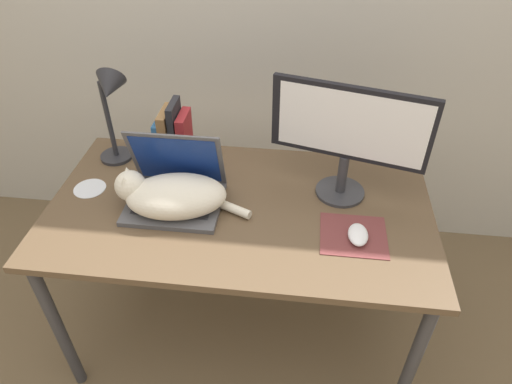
{
  "coord_description": "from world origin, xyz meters",
  "views": [
    {
      "loc": [
        0.21,
        -0.85,
        1.82
      ],
      "look_at": [
        0.06,
        0.34,
        0.84
      ],
      "focal_mm": 32.0,
      "sensor_mm": 36.0,
      "label": 1
    }
  ],
  "objects_px": {
    "book_row": "(173,136)",
    "external_monitor": "(348,134)",
    "computer_mouse": "(358,235)",
    "cd_disc": "(90,188)",
    "desk_lamp": "(110,103)",
    "cat": "(171,195)",
    "laptop": "(175,190)"
  },
  "relations": [
    {
      "from": "cat",
      "to": "desk_lamp",
      "type": "bearing_deg",
      "value": 136.61
    },
    {
      "from": "laptop",
      "to": "cd_disc",
      "type": "bearing_deg",
      "value": 174.93
    },
    {
      "from": "computer_mouse",
      "to": "desk_lamp",
      "type": "distance_m",
      "value": 1.02
    },
    {
      "from": "book_row",
      "to": "cd_disc",
      "type": "bearing_deg",
      "value": -139.84
    },
    {
      "from": "book_row",
      "to": "laptop",
      "type": "bearing_deg",
      "value": -75.01
    },
    {
      "from": "external_monitor",
      "to": "computer_mouse",
      "type": "distance_m",
      "value": 0.34
    },
    {
      "from": "computer_mouse",
      "to": "cat",
      "type": "bearing_deg",
      "value": 173.92
    },
    {
      "from": "external_monitor",
      "to": "computer_mouse",
      "type": "bearing_deg",
      "value": -77.53
    },
    {
      "from": "cat",
      "to": "cd_disc",
      "type": "bearing_deg",
      "value": 166.74
    },
    {
      "from": "book_row",
      "to": "external_monitor",
      "type": "bearing_deg",
      "value": -12.34
    },
    {
      "from": "cat",
      "to": "external_monitor",
      "type": "xyz_separation_m",
      "value": [
        0.59,
        0.17,
        0.19
      ]
    },
    {
      "from": "desk_lamp",
      "to": "computer_mouse",
      "type": "bearing_deg",
      "value": -19.83
    },
    {
      "from": "laptop",
      "to": "desk_lamp",
      "type": "xyz_separation_m",
      "value": [
        -0.28,
        0.21,
        0.22
      ]
    },
    {
      "from": "computer_mouse",
      "to": "cd_disc",
      "type": "distance_m",
      "value": 1.0
    },
    {
      "from": "laptop",
      "to": "book_row",
      "type": "relative_size",
      "value": 1.3
    },
    {
      "from": "computer_mouse",
      "to": "desk_lamp",
      "type": "height_order",
      "value": "desk_lamp"
    },
    {
      "from": "external_monitor",
      "to": "book_row",
      "type": "xyz_separation_m",
      "value": [
        -0.66,
        0.15,
        -0.15
      ]
    },
    {
      "from": "laptop",
      "to": "computer_mouse",
      "type": "distance_m",
      "value": 0.66
    },
    {
      "from": "laptop",
      "to": "cat",
      "type": "height_order",
      "value": "laptop"
    },
    {
      "from": "cat",
      "to": "computer_mouse",
      "type": "bearing_deg",
      "value": -6.08
    },
    {
      "from": "cd_disc",
      "to": "desk_lamp",
      "type": "bearing_deg",
      "value": 70.01
    },
    {
      "from": "laptop",
      "to": "cat",
      "type": "distance_m",
      "value": 0.05
    },
    {
      "from": "external_monitor",
      "to": "book_row",
      "type": "relative_size",
      "value": 2.06
    },
    {
      "from": "book_row",
      "to": "desk_lamp",
      "type": "height_order",
      "value": "desk_lamp"
    },
    {
      "from": "desk_lamp",
      "to": "cd_disc",
      "type": "distance_m",
      "value": 0.33
    },
    {
      "from": "computer_mouse",
      "to": "external_monitor",
      "type": "bearing_deg",
      "value": 102.47
    },
    {
      "from": "book_row",
      "to": "cd_disc",
      "type": "relative_size",
      "value": 2.15
    },
    {
      "from": "cat",
      "to": "external_monitor",
      "type": "distance_m",
      "value": 0.64
    },
    {
      "from": "book_row",
      "to": "desk_lamp",
      "type": "relative_size",
      "value": 0.63
    },
    {
      "from": "cat",
      "to": "desk_lamp",
      "type": "relative_size",
      "value": 1.18
    },
    {
      "from": "laptop",
      "to": "cat",
      "type": "bearing_deg",
      "value": -88.01
    },
    {
      "from": "desk_lamp",
      "to": "cd_disc",
      "type": "height_order",
      "value": "desk_lamp"
    }
  ]
}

